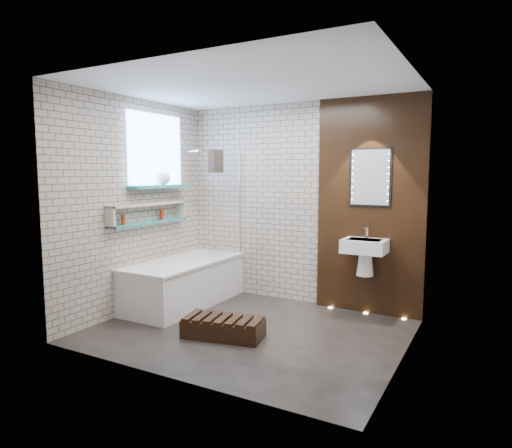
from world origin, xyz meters
The scene contains 15 objects.
ground centered at (0.00, 0.00, 0.00)m, with size 3.20×3.20×0.00m, color black.
room_shell centered at (0.00, 0.00, 1.30)m, with size 3.24×3.20×2.60m.
walnut_panel centered at (0.95, 1.27, 1.30)m, with size 1.30×0.06×2.60m, color black.
clerestory_window centered at (-1.57, 0.35, 1.90)m, with size 0.18×1.00×0.94m.
display_niche centered at (-1.53, 0.15, 1.20)m, with size 0.14×1.30×0.26m.
bathtub centered at (-1.22, 0.45, 0.29)m, with size 0.79×1.74×0.70m.
bath_screen centered at (-0.87, 0.89, 1.28)m, with size 0.01×0.78×1.40m, color white.
towel centered at (-0.87, 0.68, 1.85)m, with size 0.09×0.22×0.29m, color black.
shower_head centered at (-1.30, 0.95, 2.00)m, with size 0.18×0.18×0.02m, color silver.
washbasin centered at (0.95, 1.07, 0.79)m, with size 0.50×0.36×0.58m.
led_mirror centered at (0.95, 1.23, 1.65)m, with size 0.50×0.02×0.70m.
walnut_step centered at (-0.14, -0.30, 0.09)m, with size 0.83×0.37×0.18m, color black.
niche_bottles centered at (-1.53, 0.11, 1.16)m, with size 0.06×0.73×0.14m.
sill_vases centered at (-1.50, 0.41, 1.64)m, with size 0.18×0.18×0.18m.
floor_uplights centered at (0.95, 1.20, 0.01)m, with size 0.96×0.06×0.01m.
Camera 1 is at (2.32, -4.07, 1.70)m, focal length 31.31 mm.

